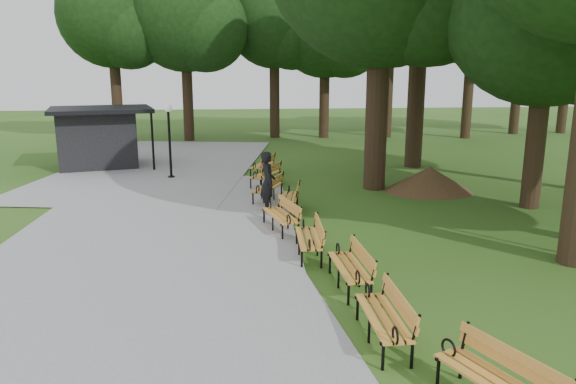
{
  "coord_description": "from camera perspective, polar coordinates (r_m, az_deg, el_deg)",
  "views": [
    {
      "loc": [
        -1.69,
        -10.99,
        4.35
      ],
      "look_at": [
        -0.21,
        3.16,
        1.1
      ],
      "focal_mm": 33.53,
      "sensor_mm": 36.0,
      "label": 1
    }
  ],
  "objects": [
    {
      "name": "bench_5",
      "position": [
        16.65,
        0.08,
        -0.71
      ],
      "size": [
        0.96,
        1.98,
        0.88
      ],
      "primitive_type": null,
      "rotation": [
        0.0,
        0.0,
        -1.75
      ],
      "color": "orange",
      "rests_on": "ground"
    },
    {
      "name": "lamp_post",
      "position": [
        22.16,
        -12.52,
        6.96
      ],
      "size": [
        0.32,
        0.32,
        3.02
      ],
      "color": "black",
      "rests_on": "ground"
    },
    {
      "name": "bench_2",
      "position": [
        11.06,
        6.52,
        -7.92
      ],
      "size": [
        0.71,
        1.92,
        0.88
      ],
      "primitive_type": null,
      "rotation": [
        0.0,
        0.0,
        -1.54
      ],
      "color": "orange",
      "rests_on": "ground"
    },
    {
      "name": "dirt_mound",
      "position": [
        20.16,
        14.73,
        1.32
      ],
      "size": [
        2.7,
        2.7,
        0.92
      ],
      "primitive_type": "cone",
      "color": "#47301C",
      "rests_on": "ground"
    },
    {
      "name": "person",
      "position": [
        16.59,
        -2.16,
        1.06
      ],
      "size": [
        0.5,
        0.72,
        1.91
      ],
      "primitive_type": "imported",
      "rotation": [
        0.0,
        0.0,
        1.64
      ],
      "color": "black",
      "rests_on": "ground"
    },
    {
      "name": "bench_7",
      "position": [
        20.5,
        -2.4,
        1.87
      ],
      "size": [
        1.48,
        1.97,
        0.88
      ],
      "primitive_type": null,
      "rotation": [
        0.0,
        0.0,
        -2.08
      ],
      "color": "orange",
      "rests_on": "ground"
    },
    {
      "name": "bench_8",
      "position": [
        22.49,
        -2.73,
        2.85
      ],
      "size": [
        1.32,
        2.0,
        0.88
      ],
      "primitive_type": null,
      "rotation": [
        0.0,
        0.0,
        -1.97
      ],
      "color": "orange",
      "rests_on": "ground"
    },
    {
      "name": "path",
      "position": [
        14.82,
        -14.72,
        -4.51
      ],
      "size": [
        12.0,
        38.0,
        0.06
      ],
      "primitive_type": "cube",
      "color": "gray",
      "rests_on": "ground"
    },
    {
      "name": "tree_backdrop",
      "position": [
        35.5,
        7.44,
        19.1
      ],
      "size": [
        37.28,
        9.5,
        16.51
      ],
      "primitive_type": null,
      "color": "black",
      "rests_on": "ground"
    },
    {
      "name": "bench_0",
      "position": [
        7.76,
        21.38,
        -18.38
      ],
      "size": [
        1.32,
        2.0,
        0.88
      ],
      "primitive_type": null,
      "rotation": [
        0.0,
        0.0,
        -1.18
      ],
      "color": "orange",
      "rests_on": "ground"
    },
    {
      "name": "bench_1",
      "position": [
        9.05,
        10.03,
        -12.94
      ],
      "size": [
        0.64,
        1.9,
        0.88
      ],
      "primitive_type": null,
      "rotation": [
        0.0,
        0.0,
        -1.57
      ],
      "color": "orange",
      "rests_on": "ground"
    },
    {
      "name": "bench_3",
      "position": [
        12.79,
        2.17,
        -4.94
      ],
      "size": [
        0.74,
        1.93,
        0.88
      ],
      "primitive_type": null,
      "rotation": [
        0.0,
        0.0,
        -1.62
      ],
      "color": "orange",
      "rests_on": "ground"
    },
    {
      "name": "ground",
      "position": [
        11.94,
        2.61,
        -8.52
      ],
      "size": [
        100.0,
        100.0,
        0.0
      ],
      "primitive_type": "plane",
      "color": "#2B5418",
      "rests_on": "ground"
    },
    {
      "name": "bench_4",
      "position": [
        14.73,
        -0.81,
        -2.52
      ],
      "size": [
        1.07,
        2.0,
        0.88
      ],
      "primitive_type": null,
      "rotation": [
        0.0,
        0.0,
        -1.33
      ],
      "color": "orange",
      "rests_on": "ground"
    },
    {
      "name": "bench_6",
      "position": [
        18.21,
        -2.17,
        0.47
      ],
      "size": [
        1.34,
        2.0,
        0.88
      ],
      "primitive_type": null,
      "rotation": [
        0.0,
        0.0,
        -1.98
      ],
      "color": "orange",
      "rests_on": "ground"
    },
    {
      "name": "kiosk",
      "position": [
        25.87,
        -19.56,
        5.48
      ],
      "size": [
        5.07,
        4.66,
        2.7
      ],
      "primitive_type": null,
      "rotation": [
        0.0,
        0.0,
        0.24
      ],
      "color": "black",
      "rests_on": "ground"
    }
  ]
}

